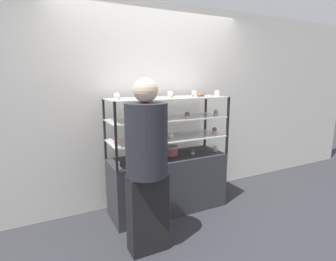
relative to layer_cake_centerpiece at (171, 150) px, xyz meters
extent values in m
plane|color=#2D2D33|center=(-0.06, -0.04, -0.76)|extent=(20.00, 20.00, 0.00)
cube|color=silver|center=(-0.06, 0.36, 0.54)|extent=(8.00, 0.05, 2.60)
cube|color=#333338|center=(-0.06, -0.04, -0.41)|extent=(1.45, 0.51, 0.70)
cube|color=black|center=(-0.77, 0.21, 0.06)|extent=(0.02, 0.02, 0.24)
cube|color=black|center=(0.65, 0.21, 0.06)|extent=(0.02, 0.02, 0.24)
cube|color=black|center=(-0.77, -0.28, 0.06)|extent=(0.02, 0.02, 0.24)
cube|color=black|center=(0.65, -0.28, 0.06)|extent=(0.02, 0.02, 0.24)
cube|color=silver|center=(-0.06, -0.04, 0.18)|extent=(1.45, 0.51, 0.01)
cube|color=black|center=(-0.77, 0.21, 0.30)|extent=(0.02, 0.02, 0.24)
cube|color=black|center=(0.65, 0.21, 0.30)|extent=(0.02, 0.02, 0.24)
cube|color=black|center=(-0.77, -0.28, 0.30)|extent=(0.02, 0.02, 0.24)
cube|color=black|center=(0.65, -0.28, 0.30)|extent=(0.02, 0.02, 0.24)
cube|color=silver|center=(-0.06, -0.04, 0.42)|extent=(1.45, 0.51, 0.01)
cube|color=black|center=(-0.77, 0.21, 0.55)|extent=(0.02, 0.02, 0.24)
cube|color=black|center=(0.65, 0.21, 0.55)|extent=(0.02, 0.02, 0.24)
cube|color=black|center=(-0.77, -0.28, 0.55)|extent=(0.02, 0.02, 0.24)
cube|color=black|center=(0.65, -0.28, 0.55)|extent=(0.02, 0.02, 0.24)
cube|color=silver|center=(-0.06, -0.04, 0.66)|extent=(1.45, 0.51, 0.01)
cylinder|color=#C66660|center=(0.00, 0.00, -0.01)|extent=(0.17, 0.17, 0.10)
cylinder|color=silver|center=(0.00, 0.00, 0.05)|extent=(0.18, 0.18, 0.02)
cube|color=brown|center=(-0.37, -0.05, 0.46)|extent=(0.24, 0.14, 0.06)
cube|color=white|center=(-0.37, -0.05, 0.49)|extent=(0.25, 0.14, 0.01)
cylinder|color=white|center=(-0.72, -0.13, -0.05)|extent=(0.05, 0.05, 0.03)
sphere|color=white|center=(-0.72, -0.13, -0.02)|extent=(0.05, 0.05, 0.05)
cylinder|color=beige|center=(-0.38, -0.13, -0.05)|extent=(0.05, 0.05, 0.03)
sphere|color=white|center=(-0.38, -0.13, -0.02)|extent=(0.05, 0.05, 0.05)
cylinder|color=white|center=(0.27, -0.08, -0.05)|extent=(0.05, 0.05, 0.03)
sphere|color=#8C5B42|center=(0.27, -0.08, -0.02)|extent=(0.05, 0.05, 0.05)
cylinder|color=beige|center=(0.60, -0.11, -0.05)|extent=(0.05, 0.05, 0.03)
sphere|color=silver|center=(0.60, -0.11, -0.02)|extent=(0.05, 0.05, 0.05)
cube|color=white|center=(-0.22, -0.27, -0.04)|extent=(0.04, 0.00, 0.04)
cylinder|color=beige|center=(-0.73, -0.16, 0.20)|extent=(0.06, 0.06, 0.03)
sphere|color=#E5996B|center=(-0.73, -0.16, 0.23)|extent=(0.06, 0.06, 0.06)
cylinder|color=#CCB28C|center=(-0.07, -0.13, 0.20)|extent=(0.06, 0.06, 0.03)
sphere|color=#F4EAB2|center=(-0.07, -0.13, 0.23)|extent=(0.06, 0.06, 0.06)
cylinder|color=beige|center=(0.61, -0.08, 0.20)|extent=(0.06, 0.06, 0.03)
sphere|color=#8C5B42|center=(0.61, -0.08, 0.23)|extent=(0.06, 0.06, 0.06)
cube|color=white|center=(-0.30, -0.27, 0.20)|extent=(0.04, 0.00, 0.04)
cylinder|color=white|center=(-0.73, -0.14, 0.44)|extent=(0.06, 0.06, 0.02)
sphere|color=#E5996B|center=(-0.73, -0.14, 0.47)|extent=(0.06, 0.06, 0.06)
cylinder|color=beige|center=(0.16, -0.12, 0.44)|extent=(0.06, 0.06, 0.02)
sphere|color=#8C5B42|center=(0.16, -0.12, 0.47)|extent=(0.06, 0.06, 0.06)
cylinder|color=beige|center=(0.59, -0.11, 0.44)|extent=(0.06, 0.06, 0.02)
sphere|color=#E5996B|center=(0.59, -0.11, 0.47)|extent=(0.06, 0.06, 0.06)
cube|color=white|center=(-0.54, -0.27, 0.45)|extent=(0.04, 0.00, 0.04)
cylinder|color=beige|center=(-0.71, -0.15, 0.68)|extent=(0.06, 0.06, 0.03)
sphere|color=white|center=(-0.71, -0.15, 0.71)|extent=(0.06, 0.06, 0.06)
cylinder|color=white|center=(-0.38, -0.12, 0.68)|extent=(0.06, 0.06, 0.03)
sphere|color=#F4EAB2|center=(-0.38, -0.12, 0.71)|extent=(0.06, 0.06, 0.06)
cylinder|color=#CCB28C|center=(-0.06, -0.10, 0.68)|extent=(0.06, 0.06, 0.03)
sphere|color=white|center=(-0.06, -0.10, 0.71)|extent=(0.06, 0.06, 0.06)
cylinder|color=white|center=(0.27, -0.10, 0.68)|extent=(0.06, 0.06, 0.03)
sphere|color=silver|center=(0.27, -0.10, 0.71)|extent=(0.06, 0.06, 0.06)
cylinder|color=white|center=(0.59, -0.12, 0.68)|extent=(0.06, 0.06, 0.03)
sphere|color=#F4EAB2|center=(0.59, -0.12, 0.71)|extent=(0.06, 0.06, 0.06)
cube|color=white|center=(0.14, -0.27, 0.69)|extent=(0.04, 0.00, 0.04)
torus|color=brown|center=(0.41, -0.01, 0.69)|extent=(0.12, 0.12, 0.03)
cube|color=black|center=(-0.60, -0.67, -0.38)|extent=(0.37, 0.20, 0.77)
cylinder|color=#26262D|center=(-0.60, -0.67, 0.34)|extent=(0.39, 0.39, 0.67)
sphere|color=beige|center=(-0.60, -0.67, 0.79)|extent=(0.22, 0.22, 0.22)
camera|label=1|loc=(-1.46, -2.82, 0.90)|focal=28.00mm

